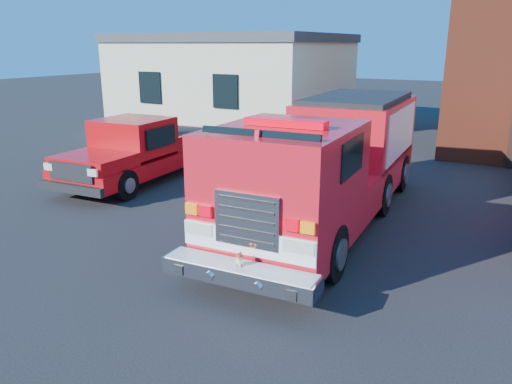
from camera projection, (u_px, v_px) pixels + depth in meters
The scene contains 4 objects.
ground at pixel (283, 237), 10.42m from camera, with size 100.00×100.00×0.00m, color black.
side_building at pixel (234, 79), 24.87m from camera, with size 10.20×8.20×4.35m.
fire_engine at pixel (330, 161), 11.07m from camera, with size 2.80×8.74×2.66m.
pickup_truck at pixel (141, 151), 14.63m from camera, with size 2.33×5.75×1.85m.
Camera 1 is at (4.16, -8.81, 3.88)m, focal length 35.00 mm.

